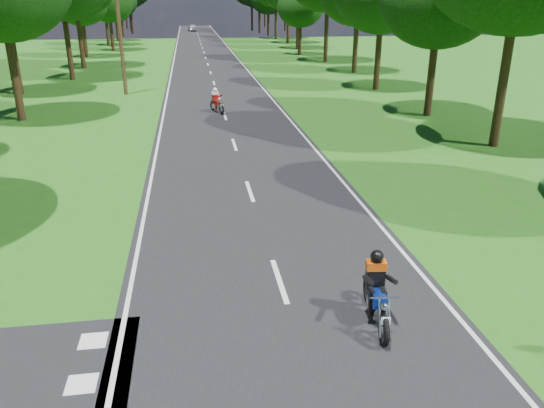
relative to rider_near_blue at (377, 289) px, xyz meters
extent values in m
plane|color=#235F15|center=(-1.60, -0.14, -0.75)|extent=(160.00, 160.00, 0.00)
cube|color=black|center=(-1.60, 49.86, -0.74)|extent=(7.00, 140.00, 0.02)
cube|color=silver|center=(-1.60, 1.86, -0.73)|extent=(0.12, 2.00, 0.01)
cube|color=silver|center=(-1.60, 7.86, -0.73)|extent=(0.12, 2.00, 0.01)
cube|color=silver|center=(-1.60, 13.86, -0.73)|extent=(0.12, 2.00, 0.01)
cube|color=silver|center=(-1.60, 19.86, -0.73)|extent=(0.12, 2.00, 0.01)
cube|color=silver|center=(-1.60, 25.86, -0.73)|extent=(0.12, 2.00, 0.01)
cube|color=silver|center=(-1.60, 31.86, -0.73)|extent=(0.12, 2.00, 0.01)
cube|color=silver|center=(-1.60, 37.86, -0.73)|extent=(0.12, 2.00, 0.01)
cube|color=silver|center=(-1.60, 43.86, -0.73)|extent=(0.12, 2.00, 0.01)
cube|color=silver|center=(-1.60, 49.86, -0.73)|extent=(0.12, 2.00, 0.01)
cube|color=silver|center=(-1.60, 55.86, -0.73)|extent=(0.12, 2.00, 0.01)
cube|color=silver|center=(-1.60, 61.86, -0.73)|extent=(0.12, 2.00, 0.01)
cube|color=silver|center=(-1.60, 67.86, -0.73)|extent=(0.12, 2.00, 0.01)
cube|color=silver|center=(-1.60, 73.86, -0.73)|extent=(0.12, 2.00, 0.01)
cube|color=silver|center=(-1.60, 79.86, -0.73)|extent=(0.12, 2.00, 0.01)
cube|color=silver|center=(-1.60, 85.86, -0.73)|extent=(0.12, 2.00, 0.01)
cube|color=silver|center=(-1.60, 91.86, -0.73)|extent=(0.12, 2.00, 0.01)
cube|color=silver|center=(-1.60, 97.86, -0.73)|extent=(0.12, 2.00, 0.01)
cube|color=silver|center=(-1.60, 103.86, -0.73)|extent=(0.12, 2.00, 0.01)
cube|color=silver|center=(-1.60, 109.86, -0.73)|extent=(0.12, 2.00, 0.01)
cube|color=silver|center=(-1.60, 115.86, -0.73)|extent=(0.12, 2.00, 0.01)
cube|color=silver|center=(-4.90, 49.86, -0.73)|extent=(0.10, 140.00, 0.01)
cube|color=silver|center=(1.70, 49.86, -0.73)|extent=(0.10, 140.00, 0.01)
cube|color=silver|center=(-5.40, -1.04, -0.73)|extent=(0.50, 0.50, 0.01)
cube|color=silver|center=(-5.40, 0.16, -0.73)|extent=(0.50, 0.50, 0.01)
cylinder|color=black|center=(-12.17, 20.62, 1.21)|extent=(0.40, 0.40, 3.91)
cylinder|color=black|center=(-14.53, 29.05, 1.15)|extent=(0.40, 0.40, 3.79)
cylinder|color=black|center=(-12.42, 35.46, 1.41)|extent=(0.40, 0.40, 4.32)
cylinder|color=black|center=(-12.85, 42.96, 1.45)|extent=(0.40, 0.40, 4.40)
cylinder|color=black|center=(-14.20, 52.64, 0.85)|extent=(0.40, 0.40, 3.20)
ellipsoid|color=black|center=(-14.20, 52.64, 4.79)|extent=(5.60, 5.60, 4.76)
cylinder|color=black|center=(-12.35, 60.02, 0.86)|extent=(0.40, 0.40, 3.22)
ellipsoid|color=black|center=(-12.35, 60.02, 4.82)|extent=(5.64, 5.64, 4.79)
cylinder|color=black|center=(-13.89, 67.78, 1.05)|extent=(0.40, 0.40, 3.61)
cylinder|color=black|center=(-13.54, 75.60, 0.58)|extent=(0.40, 0.40, 2.67)
ellipsoid|color=black|center=(-13.54, 75.60, 3.87)|extent=(4.67, 4.67, 3.97)
cylinder|color=black|center=(-13.77, 84.76, 0.79)|extent=(0.40, 0.40, 3.09)
ellipsoid|color=black|center=(-13.77, 84.76, 4.59)|extent=(5.40, 5.40, 4.59)
cylinder|color=black|center=(-12.83, 91.28, 1.49)|extent=(0.40, 0.40, 4.48)
cylinder|color=black|center=(-13.88, 100.25, 1.30)|extent=(0.40, 0.40, 4.09)
cylinder|color=black|center=(9.47, 12.06, 1.53)|extent=(0.40, 0.40, 4.56)
cylinder|color=black|center=(9.33, 18.55, 1.00)|extent=(0.40, 0.40, 3.49)
cylinder|color=black|center=(9.47, 27.44, 1.09)|extent=(0.40, 0.40, 3.69)
cylinder|color=black|center=(10.57, 36.28, 1.12)|extent=(0.40, 0.40, 3.74)
cylinder|color=black|center=(10.12, 44.58, 1.57)|extent=(0.40, 0.40, 4.64)
cylinder|color=black|center=(8.95, 51.78, 0.70)|extent=(0.40, 0.40, 2.91)
ellipsoid|color=black|center=(8.95, 51.78, 4.28)|extent=(5.09, 5.09, 4.33)
cylinder|color=black|center=(10.17, 59.26, 1.19)|extent=(0.40, 0.40, 3.88)
cylinder|color=black|center=(10.50, 67.73, 1.34)|extent=(0.40, 0.40, 4.18)
cylinder|color=black|center=(10.20, 76.69, 1.57)|extent=(0.40, 0.40, 4.63)
cylinder|color=black|center=(10.09, 83.98, 0.93)|extent=(0.40, 0.40, 3.36)
cylinder|color=black|center=(9.54, 91.21, 1.29)|extent=(0.40, 0.40, 4.09)
cylinder|color=black|center=(9.09, 98.96, 1.49)|extent=(0.40, 0.40, 4.48)
cylinder|color=black|center=(-15.60, 109.86, 1.17)|extent=(0.40, 0.40, 3.84)
cylinder|color=black|center=(13.40, 111.86, 1.33)|extent=(0.40, 0.40, 4.16)
cylinder|color=black|center=(-17.60, 94.86, 1.01)|extent=(0.40, 0.40, 3.52)
cylinder|color=black|center=(15.40, 97.86, 1.49)|extent=(0.40, 0.40, 4.48)
cylinder|color=#382616|center=(-7.60, 27.86, 3.25)|extent=(0.26, 0.26, 8.00)
imported|color=silver|center=(-2.38, 98.68, -0.10)|extent=(1.96, 3.85, 1.26)
camera|label=1|loc=(-3.34, -8.51, 5.23)|focal=35.00mm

